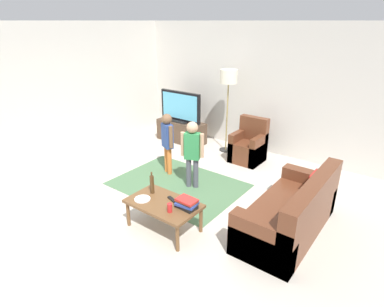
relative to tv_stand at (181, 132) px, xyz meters
The scene contains 17 objects.
ground 2.82m from the tv_stand, 54.88° to the right, with size 7.80×7.80×0.00m, color beige.
wall_back 2.08m from the tv_stand, 23.47° to the left, with size 6.00×0.12×2.70m, color silver.
wall_left 2.90m from the tv_stand, 121.05° to the right, with size 0.12×6.00×2.70m, color silver.
area_rug 2.22m from the tv_stand, 52.50° to the right, with size 2.20×1.60×0.01m, color #4C724C.
tv_stand is the anchor object (origin of this frame).
tv 0.60m from the tv_stand, 90.00° to the right, with size 1.10×0.28×0.71m.
couch 3.95m from the tv_stand, 28.47° to the right, with size 0.80×1.80×0.86m.
armchair 1.83m from the tv_stand, ahead, with size 0.60×0.60×0.90m.
floor_lamp 1.75m from the tv_stand, ahead, with size 0.36×0.36×1.78m.
child_near_tv 1.79m from the tv_stand, 59.20° to the right, with size 0.36×0.23×1.16m.
child_center 2.35m from the tv_stand, 46.18° to the right, with size 0.37×0.23×1.19m.
coffee_table 3.51m from the tv_stand, 54.85° to the right, with size 1.00×0.60×0.42m.
book_stack 3.63m from the tv_stand, 49.76° to the right, with size 0.29×0.24×0.13m.
bottle 3.27m from the tv_stand, 58.16° to the right, with size 0.06×0.06×0.33m.
tv_remote 3.44m from the tv_stand, 53.01° to the right, with size 0.17×0.05×0.02m, color black.
soda_can 3.74m from the tv_stand, 53.15° to the right, with size 0.07×0.07×0.12m, color red.
plate 3.46m from the tv_stand, 59.80° to the right, with size 0.22×0.22×0.02m.
Camera 1 is at (2.97, -3.29, 2.70)m, focal length 29.77 mm.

